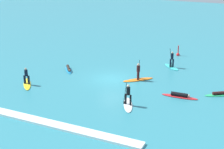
# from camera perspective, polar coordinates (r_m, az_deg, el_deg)

# --- Properties ---
(ground_plane) EXTENTS (120.00, 120.00, 0.00)m
(ground_plane) POSITION_cam_1_polar(r_m,az_deg,el_deg) (33.81, -0.00, -0.79)
(ground_plane) COLOR teal
(ground_plane) RESTS_ON ground
(surfer_on_yellow_board) EXTENTS (2.55, 2.91, 1.72)m
(surfer_on_yellow_board) POSITION_cam_1_polar(r_m,az_deg,el_deg) (33.35, -14.47, -1.10)
(surfer_on_yellow_board) COLOR yellow
(surfer_on_yellow_board) RESTS_ON ground_plane
(surfer_on_green_board) EXTENTS (2.96, 2.30, 0.36)m
(surfer_on_green_board) POSITION_cam_1_polar(r_m,az_deg,el_deg) (31.64, 18.31, -3.17)
(surfer_on_green_board) COLOR #23B266
(surfer_on_green_board) RESTS_ON ground_plane
(surfer_on_blue_board) EXTENTS (2.12, 2.44, 0.40)m
(surfer_on_blue_board) POSITION_cam_1_polar(r_m,az_deg,el_deg) (36.62, -7.50, 0.97)
(surfer_on_blue_board) COLOR #1E8CD1
(surfer_on_blue_board) RESTS_ON ground_plane
(surfer_on_white_board) EXTENTS (1.86, 2.98, 2.00)m
(surfer_on_white_board) POSITION_cam_1_polar(r_m,az_deg,el_deg) (27.97, 2.78, -4.44)
(surfer_on_white_board) COLOR white
(surfer_on_white_board) RESTS_ON ground_plane
(surfer_on_red_board) EXTENTS (3.27, 0.78, 0.44)m
(surfer_on_red_board) POSITION_cam_1_polar(r_m,az_deg,el_deg) (30.21, 11.60, -3.58)
(surfer_on_red_board) COLOR red
(surfer_on_red_board) RESTS_ON ground_plane
(surfer_on_orange_board) EXTENTS (2.86, 2.77, 2.11)m
(surfer_on_orange_board) POSITION_cam_1_polar(r_m,az_deg,el_deg) (33.50, 4.53, -0.32)
(surfer_on_orange_board) COLOR orange
(surfer_on_orange_board) RESTS_ON ground_plane
(surfer_on_teal_board) EXTENTS (2.38, 2.31, 2.29)m
(surfer_on_teal_board) POSITION_cam_1_polar(r_m,az_deg,el_deg) (37.71, 10.24, 1.81)
(surfer_on_teal_board) COLOR #33C6CC
(surfer_on_teal_board) RESTS_ON ground_plane
(marker_buoy) EXTENTS (0.42, 0.42, 1.39)m
(marker_buoy) POSITION_cam_1_polar(r_m,az_deg,el_deg) (42.36, 11.30, 3.51)
(marker_buoy) COLOR red
(marker_buoy) RESTS_ON ground_plane
(wave_crest) EXTENTS (14.32, 0.90, 0.18)m
(wave_crest) POSITION_cam_1_polar(r_m,az_deg,el_deg) (25.39, -10.16, -8.46)
(wave_crest) COLOR white
(wave_crest) RESTS_ON ground_plane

